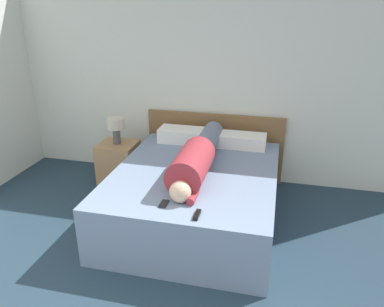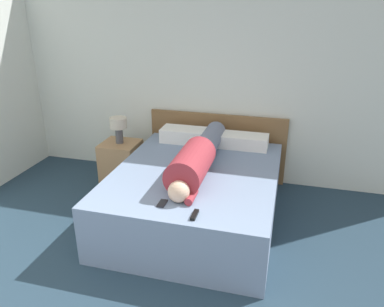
{
  "view_description": "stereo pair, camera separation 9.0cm",
  "coord_description": "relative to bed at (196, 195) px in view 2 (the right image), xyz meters",
  "views": [
    {
      "loc": [
        1.02,
        -0.95,
        2.21
      ],
      "look_at": [
        0.24,
        2.3,
        0.83
      ],
      "focal_mm": 35.0,
      "sensor_mm": 36.0,
      "label": 1
    },
    {
      "loc": [
        1.11,
        -0.93,
        2.21
      ],
      "look_at": [
        0.24,
        2.3,
        0.83
      ],
      "focal_mm": 35.0,
      "sensor_mm": 36.0,
      "label": 2
    }
  ],
  "objects": [
    {
      "name": "pillow_near_headboard",
      "position": [
        -0.32,
        0.79,
        0.37
      ],
      "size": [
        0.62,
        0.29,
        0.17
      ],
      "color": "white",
      "rests_on": "bed"
    },
    {
      "name": "nightstand",
      "position": [
        -1.12,
        0.57,
        -0.01
      ],
      "size": [
        0.45,
        0.43,
        0.57
      ],
      "color": "#A37A51",
      "rests_on": "ground_plane"
    },
    {
      "name": "headboard",
      "position": [
        0.0,
        1.1,
        0.15
      ],
      "size": [
        1.77,
        0.04,
        0.87
      ],
      "color": "brown",
      "rests_on": "ground_plane"
    },
    {
      "name": "pillow_second",
      "position": [
        0.37,
        0.79,
        0.37
      ],
      "size": [
        0.59,
        0.29,
        0.15
      ],
      "color": "white",
      "rests_on": "bed"
    },
    {
      "name": "cell_phone",
      "position": [
        -0.11,
        -0.73,
        0.3
      ],
      "size": [
        0.06,
        0.13,
        0.01
      ],
      "color": "black",
      "rests_on": "bed"
    },
    {
      "name": "table_lamp",
      "position": [
        -1.12,
        0.57,
        0.5
      ],
      "size": [
        0.21,
        0.21,
        0.32
      ],
      "color": "#4C4C51",
      "rests_on": "nightstand"
    },
    {
      "name": "wall_back",
      "position": [
        -0.24,
        1.17,
        1.01
      ],
      "size": [
        5.93,
        0.06,
        2.6
      ],
      "color": "silver",
      "rests_on": "ground_plane"
    },
    {
      "name": "person_lying",
      "position": [
        0.02,
        0.0,
        0.44
      ],
      "size": [
        0.34,
        1.7,
        0.34
      ],
      "color": "#DBB293",
      "rests_on": "bed"
    },
    {
      "name": "bed",
      "position": [
        0.0,
        0.0,
        0.0
      ],
      "size": [
        1.65,
        2.0,
        0.58
      ],
      "color": "#7589A8",
      "rests_on": "ground_plane"
    },
    {
      "name": "tv_remote",
      "position": [
        0.21,
        -0.85,
        0.3
      ],
      "size": [
        0.04,
        0.15,
        0.02
      ],
      "color": "black",
      "rests_on": "bed"
    }
  ]
}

